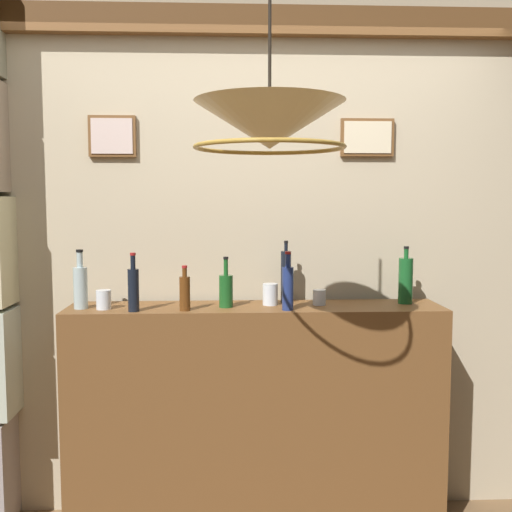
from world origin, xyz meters
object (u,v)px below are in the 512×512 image
object	(u,v)px
glass_tumbler_shot	(319,297)
liquor_bottle_rye	(185,292)
glass_tumbler_rocks	(270,294)
liquor_bottle_mezcal	(133,288)
pendant_lamp	(270,127)
glass_tumbler_highball	(104,300)
liquor_bottle_sherry	(80,286)
liquor_bottle_whiskey	(226,290)
liquor_bottle_tequila	(286,276)
liquor_bottle_vermouth	(406,280)
liquor_bottle_scotch	(288,287)

from	to	relation	value
glass_tumbler_shot	liquor_bottle_rye	bearing A→B (deg)	-169.33
glass_tumbler_rocks	glass_tumbler_shot	distance (m)	0.24
liquor_bottle_mezcal	pendant_lamp	distance (m)	1.07
glass_tumbler_highball	liquor_bottle_sherry	bearing A→B (deg)	169.02
liquor_bottle_whiskey	liquor_bottle_tequila	size ratio (longest dim) A/B	0.78
liquor_bottle_sherry	glass_tumbler_shot	size ratio (longest dim) A/B	3.73
liquor_bottle_vermouth	pendant_lamp	bearing A→B (deg)	-134.45
liquor_bottle_mezcal	glass_tumbler_shot	xyz separation A→B (m)	(0.89, 0.13, -0.07)
liquor_bottle_sherry	liquor_bottle_tequila	world-z (taller)	liquor_bottle_tequila
liquor_bottle_whiskey	glass_tumbler_shot	distance (m)	0.46
liquor_bottle_rye	pendant_lamp	size ratio (longest dim) A/B	0.35
liquor_bottle_tequila	liquor_bottle_vermouth	bearing A→B (deg)	-5.52
liquor_bottle_mezcal	liquor_bottle_scotch	bearing A→B (deg)	-0.06
liquor_bottle_mezcal	glass_tumbler_shot	bearing A→B (deg)	8.49
liquor_bottle_scotch	glass_tumbler_shot	world-z (taller)	liquor_bottle_scotch
liquor_bottle_tequila	liquor_bottle_sherry	bearing A→B (deg)	-172.69
liquor_bottle_tequila	liquor_bottle_vermouth	xyz separation A→B (m)	(0.59, -0.06, -0.02)
liquor_bottle_rye	glass_tumbler_shot	world-z (taller)	liquor_bottle_rye
liquor_bottle_sherry	glass_tumbler_shot	bearing A→B (deg)	2.35
pendant_lamp	glass_tumbler_highball	bearing A→B (deg)	138.47
liquor_bottle_tequila	glass_tumbler_rocks	distance (m)	0.14
liquor_bottle_vermouth	glass_tumbler_shot	xyz separation A→B (m)	(-0.44, -0.02, -0.08)
liquor_bottle_sherry	liquor_bottle_tequila	distance (m)	1.00
liquor_bottle_sherry	glass_tumbler_highball	distance (m)	0.13
liquor_bottle_mezcal	liquor_bottle_sherry	world-z (taller)	liquor_bottle_sherry
liquor_bottle_mezcal	liquor_bottle_rye	world-z (taller)	liquor_bottle_mezcal
liquor_bottle_mezcal	glass_tumbler_shot	world-z (taller)	liquor_bottle_mezcal
liquor_bottle_scotch	liquor_bottle_rye	distance (m)	0.48
liquor_bottle_tequila	glass_tumbler_rocks	bearing A→B (deg)	-140.37
liquor_bottle_sherry	glass_tumbler_highball	size ratio (longest dim) A/B	3.10
liquor_bottle_scotch	liquor_bottle_vermouth	size ratio (longest dim) A/B	0.96
glass_tumbler_rocks	pendant_lamp	xyz separation A→B (m)	(-0.06, -0.73, 0.72)
liquor_bottle_vermouth	liquor_bottle_rye	bearing A→B (deg)	-172.40
glass_tumbler_rocks	glass_tumbler_highball	bearing A→B (deg)	-174.30
liquor_bottle_mezcal	liquor_bottle_tequila	xyz separation A→B (m)	(0.73, 0.21, 0.03)
glass_tumbler_rocks	glass_tumbler_highball	size ratio (longest dim) A/B	1.16
liquor_bottle_scotch	glass_tumbler_highball	distance (m)	0.87
liquor_bottle_mezcal	liquor_bottle_tequila	distance (m)	0.76
glass_tumbler_rocks	liquor_bottle_scotch	bearing A→B (deg)	-63.30
liquor_bottle_whiskey	pendant_lamp	xyz separation A→B (m)	(0.16, -0.68, 0.69)
liquor_bottle_rye	glass_tumbler_highball	distance (m)	0.39
liquor_bottle_tequila	glass_tumbler_highball	world-z (taller)	liquor_bottle_tequila
liquor_bottle_mezcal	liquor_bottle_whiskey	size ratio (longest dim) A/B	1.12
liquor_bottle_scotch	glass_tumbler_highball	xyz separation A→B (m)	(-0.87, 0.06, -0.07)
glass_tumbler_shot	liquor_bottle_tequila	bearing A→B (deg)	153.22
liquor_bottle_scotch	liquor_bottle_tequila	size ratio (longest dim) A/B	0.88
liquor_bottle_whiskey	liquor_bottle_tequila	bearing A→B (deg)	21.85
liquor_bottle_whiskey	glass_tumbler_highball	bearing A→B (deg)	-177.23
liquor_bottle_vermouth	glass_tumbler_rocks	distance (m)	0.68
pendant_lamp	liquor_bottle_whiskey	bearing A→B (deg)	103.33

